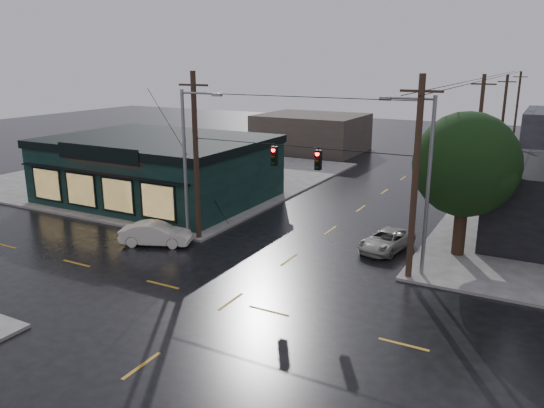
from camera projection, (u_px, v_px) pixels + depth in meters
The scene contains 15 objects.
ground_plane at pixel (231, 302), 24.35m from camera, with size 160.00×160.00×0.00m, color black.
sidewalk_nw at pixel (167, 176), 50.48m from camera, with size 28.00×28.00×0.15m, color #605C59.
pizza_shop at pixel (158, 168), 41.55m from camera, with size 16.30×12.34×4.90m.
corner_tree at pixel (466, 165), 28.62m from camera, with size 5.72×5.72×8.00m.
utility_pole_nw at pixel (199, 239), 32.85m from camera, with size 2.00×0.32×10.15m, color #2F2415, non-canonical shape.
utility_pole_ne at pixel (408, 279), 26.89m from camera, with size 2.00×0.32×10.15m, color #2F2415, non-canonical shape.
utility_pole_far_a at pixel (473, 190), 45.14m from camera, with size 2.00×0.32×9.65m, color #2F2415, non-canonical shape.
utility_pole_far_b at pixel (499, 155), 62.12m from camera, with size 2.00×0.32×9.15m, color #2F2415, non-canonical shape.
utility_pole_far_c at pixel (514, 134), 79.10m from camera, with size 2.00×0.32×9.15m, color #2F2415, non-canonical shape.
span_signal_assembly at pixel (296, 157), 28.33m from camera, with size 13.00×0.48×1.23m.
streetlight_nw at pixel (188, 242), 32.40m from camera, with size 5.40×0.30×9.15m, color gray, non-canonical shape.
streetlight_ne at pixel (421, 276), 27.26m from camera, with size 5.40×0.30×9.15m, color gray, non-canonical shape.
bg_building_west at pixel (312, 133), 64.15m from camera, with size 12.00×10.00×4.40m, color #41342F.
sedan_cream at pixel (156, 234), 31.68m from camera, with size 1.46×4.20×1.38m, color silver.
suv_silver at pixel (387, 240), 30.83m from camera, with size 1.94×4.21×1.17m, color #98988D.
Camera 1 is at (12.27, -18.73, 10.74)m, focal length 35.00 mm.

